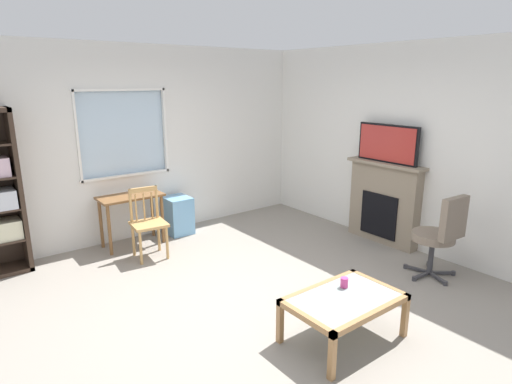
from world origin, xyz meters
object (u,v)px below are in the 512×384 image
(plastic_drawer_unit, at_px, (178,215))
(wooden_chair, at_px, (148,222))
(desk_under_window, at_px, (131,205))
(office_chair, at_px, (441,233))
(sippy_cup, at_px, (344,282))
(tv, at_px, (388,144))
(coffee_table, at_px, (344,303))
(fireplace, at_px, (384,202))

(plastic_drawer_unit, bearing_deg, wooden_chair, -141.44)
(desk_under_window, height_order, wooden_chair, wooden_chair)
(office_chair, relative_size, sippy_cup, 11.11)
(plastic_drawer_unit, bearing_deg, office_chair, -62.18)
(wooden_chair, relative_size, sippy_cup, 10.00)
(tv, height_order, office_chair, tv)
(coffee_table, bearing_deg, plastic_drawer_unit, 87.99)
(office_chair, bearing_deg, coffee_table, -175.06)
(plastic_drawer_unit, relative_size, office_chair, 0.55)
(fireplace, bearing_deg, wooden_chair, 152.22)
(plastic_drawer_unit, bearing_deg, coffee_table, -92.01)
(office_chair, height_order, coffee_table, office_chair)
(wooden_chair, height_order, tv, tv)
(tv, relative_size, sippy_cup, 10.15)
(plastic_drawer_unit, relative_size, sippy_cup, 6.14)
(coffee_table, distance_m, sippy_cup, 0.21)
(wooden_chair, bearing_deg, office_chair, -47.58)
(plastic_drawer_unit, bearing_deg, tv, -44.26)
(desk_under_window, xyz_separation_m, wooden_chair, (0.01, -0.51, -0.12))
(sippy_cup, bearing_deg, tv, 28.50)
(fireplace, height_order, sippy_cup, fireplace)
(fireplace, distance_m, tv, 0.83)
(coffee_table, bearing_deg, fireplace, 29.31)
(coffee_table, bearing_deg, tv, 29.51)
(plastic_drawer_unit, distance_m, coffee_table, 3.33)
(wooden_chair, xyz_separation_m, sippy_cup, (0.73, -2.63, -0.01))
(plastic_drawer_unit, distance_m, office_chair, 3.59)
(fireplace, bearing_deg, office_chair, -112.56)
(plastic_drawer_unit, xyz_separation_m, fireplace, (2.13, -2.06, 0.30))
(office_chair, bearing_deg, fireplace, 67.44)
(tv, bearing_deg, office_chair, -111.76)
(fireplace, height_order, coffee_table, fireplace)
(tv, distance_m, coffee_table, 2.77)
(desk_under_window, bearing_deg, wooden_chair, -88.53)
(coffee_table, bearing_deg, wooden_chair, 102.10)
(fireplace, xyz_separation_m, coffee_table, (-2.25, -1.26, -0.22))
(tv, bearing_deg, plastic_drawer_unit, 135.74)
(wooden_chair, distance_m, fireplace, 3.21)
(coffee_table, height_order, sippy_cup, sippy_cup)
(fireplace, bearing_deg, tv, -180.00)
(sippy_cup, bearing_deg, plastic_drawer_unit, 90.38)
(sippy_cup, bearing_deg, wooden_chair, 105.47)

